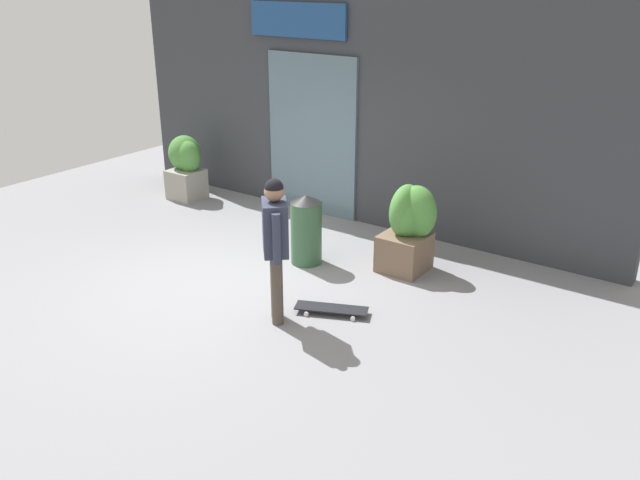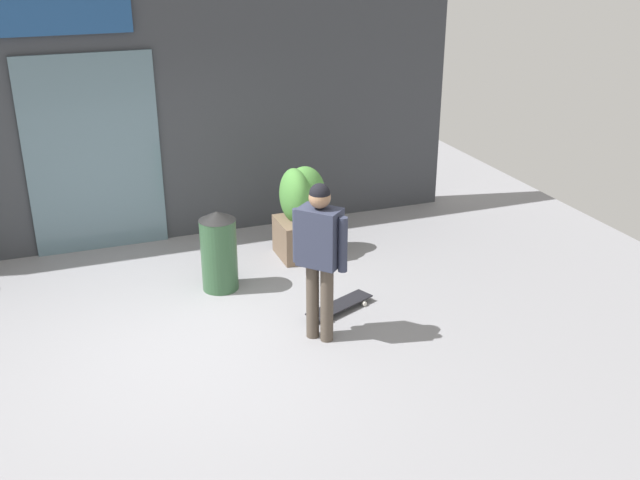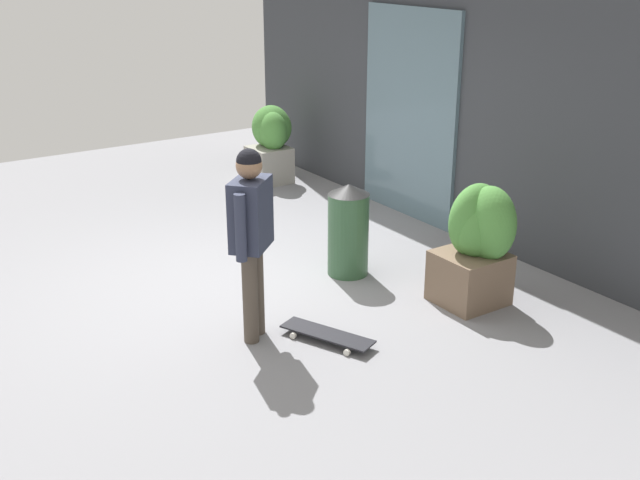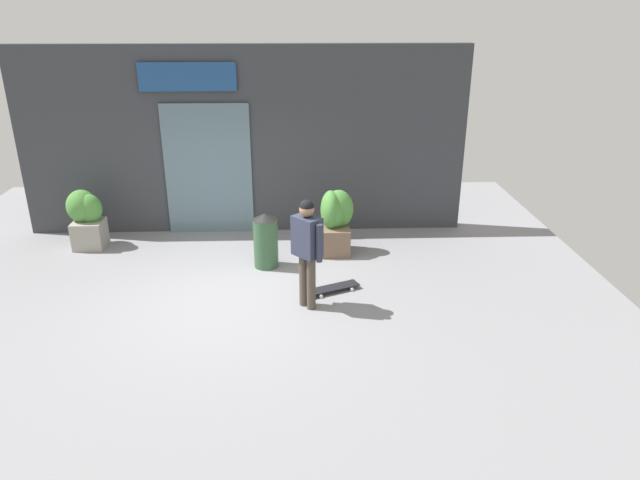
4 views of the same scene
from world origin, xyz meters
The scene contains 7 objects.
ground_plane centered at (0.00, 0.00, 0.00)m, with size 12.00×12.00×0.00m, color gray.
building_facade centered at (-0.03, 2.93, 1.75)m, with size 8.39×0.31×3.52m.
skateboarder centered at (1.13, -0.37, 1.01)m, with size 0.46×0.47×1.65m.
skateboard centered at (1.53, 0.10, 0.06)m, with size 0.85×0.54×0.08m.
planter_box_left centered at (1.64, 1.70, 0.62)m, with size 0.64×0.67×1.14m.
planter_box_right centered at (-2.86, 2.14, 0.62)m, with size 0.65×0.64×1.06m.
trash_bin centered at (0.45, 1.09, 0.48)m, with size 0.42×0.42×0.95m.
Camera 3 is at (6.34, -3.17, 3.14)m, focal length 43.35 mm.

